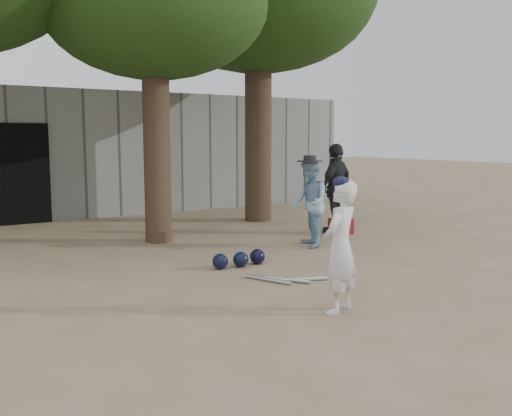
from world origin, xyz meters
TOP-DOWN VIEW (x-y plane):
  - ground at (0.00, 0.00)m, footprint 70.00×70.00m
  - boy_player at (0.48, -0.81)m, footprint 0.62×0.53m
  - spectator_blue at (2.57, 2.28)m, footprint 0.83×0.91m
  - spectator_dark at (3.95, 3.14)m, footprint 1.12×0.73m
  - red_bag at (3.94, 2.99)m, footprint 0.50×0.43m
  - back_building at (-0.00, 10.33)m, footprint 16.00×5.24m
  - helmet_row at (0.74, 1.64)m, footprint 0.87×0.28m
  - bat_pile at (0.77, 0.59)m, footprint 0.86×0.78m

SIDE VIEW (x-z plane):
  - ground at x=0.00m, z-range 0.00..0.00m
  - bat_pile at x=0.77m, z-range 0.00..0.06m
  - helmet_row at x=0.74m, z-range 0.00..0.23m
  - red_bag at x=3.94m, z-range 0.00..0.30m
  - boy_player at x=0.48m, z-range 0.00..1.45m
  - spectator_blue at x=2.57m, z-range 0.00..1.52m
  - spectator_dark at x=3.95m, z-range 0.00..1.77m
  - back_building at x=0.00m, z-range 0.00..3.00m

